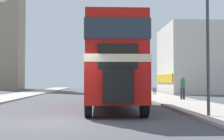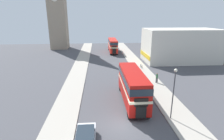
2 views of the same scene
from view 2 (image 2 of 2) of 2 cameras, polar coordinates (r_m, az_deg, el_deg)
ground_plane at (r=19.61m, az=3.70°, el=-17.67°), size 120.00×120.00×0.00m
sidewalk_right at (r=21.50m, az=22.52°, el=-15.49°), size 3.50×120.00×0.12m
sidewalk_left at (r=19.89m, az=-16.95°, el=-17.72°), size 3.50×120.00×0.12m
double_decker_bus at (r=23.40m, az=6.72°, el=-4.62°), size 2.56×10.08×4.29m
bus_distant at (r=56.75m, az=0.24°, el=8.32°), size 2.38×10.54×4.20m
car_parked_near at (r=16.82m, az=-8.67°, el=-21.47°), size 1.79×4.35×1.41m
pedestrian_walking at (r=31.17m, az=14.45°, el=-2.33°), size 0.35×0.35×1.73m
bicycle_on_pavement at (r=39.66m, az=9.57°, el=1.22°), size 0.05×1.76×0.78m
street_lamp at (r=19.93m, az=19.59°, el=-5.17°), size 0.36×0.36×5.86m
shop_building_block at (r=48.08m, az=21.36°, el=7.49°), size 18.06×9.46×8.24m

